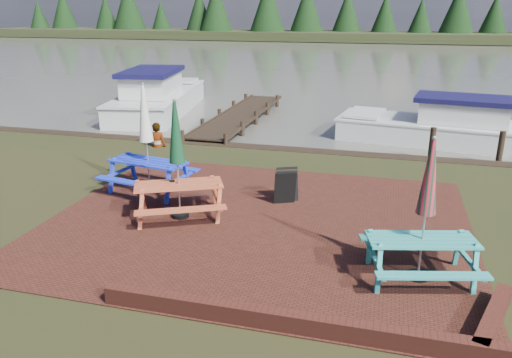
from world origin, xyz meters
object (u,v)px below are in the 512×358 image
at_px(picnic_table_teal, 423,232).
at_px(chalkboard, 286,186).
at_px(picnic_table_red, 178,178).
at_px(boat_jetty, 158,99).
at_px(jetty, 240,115).
at_px(person, 156,123).
at_px(boat_near, 442,128).
at_px(picnic_table_blue, 148,156).

bearing_deg(picnic_table_teal, chalkboard, 121.33).
xyz_separation_m(picnic_table_red, boat_jetty, (-5.96, 11.37, -0.45)).
relative_size(jetty, person, 5.48).
bearing_deg(chalkboard, boat_jetty, 104.48).
relative_size(picnic_table_red, boat_near, 0.37).
bearing_deg(boat_jetty, picnic_table_red, -71.93).
relative_size(picnic_table_teal, person, 1.52).
bearing_deg(boat_jetty, chalkboard, -60.39).
bearing_deg(boat_near, picnic_table_teal, -177.97).
distance_m(boat_jetty, boat_near, 12.38).
bearing_deg(picnic_table_teal, boat_jetty, 116.52).
bearing_deg(boat_near, person, 120.44).
bearing_deg(jetty, picnic_table_blue, -87.61).
xyz_separation_m(picnic_table_teal, picnic_table_red, (-5.04, 1.40, 0.04)).
bearing_deg(picnic_table_blue, boat_jetty, 124.85).
distance_m(picnic_table_teal, chalkboard, 4.14).
height_order(picnic_table_teal, boat_jetty, picnic_table_teal).
relative_size(jetty, boat_jetty, 1.11).
distance_m(picnic_table_red, picnic_table_blue, 1.91).
distance_m(picnic_table_teal, boat_jetty, 16.86).
bearing_deg(boat_jetty, person, -74.40).
relative_size(boat_jetty, person, 4.96).
height_order(picnic_table_blue, jetty, picnic_table_blue).
bearing_deg(picnic_table_red, boat_near, 29.77).
xyz_separation_m(picnic_table_blue, jetty, (-0.38, 9.15, -0.84)).
bearing_deg(boat_near, boat_jetty, 87.72).
distance_m(picnic_table_blue, chalkboard, 3.54).
distance_m(boat_jetty, person, 6.71).
relative_size(picnic_table_teal, jetty, 0.28).
relative_size(picnic_table_red, chalkboard, 3.17).
relative_size(boat_near, person, 4.37).
relative_size(picnic_table_teal, picnic_table_blue, 0.92).
relative_size(picnic_table_blue, chalkboard, 3.28).
bearing_deg(person, boat_jetty, -76.63).
relative_size(picnic_table_red, picnic_table_blue, 0.97).
height_order(boat_jetty, boat_near, boat_jetty).
relative_size(picnic_table_blue, boat_near, 0.38).
bearing_deg(jetty, boat_near, -9.77).
distance_m(chalkboard, jetty, 9.79).
distance_m(picnic_table_red, person, 6.15).
bearing_deg(picnic_table_red, boat_jetty, 91.74).
bearing_deg(boat_jetty, boat_near, -20.22).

